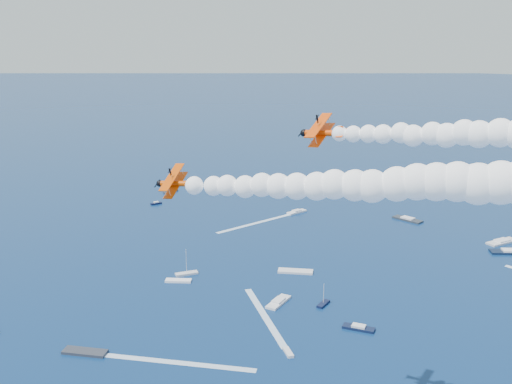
% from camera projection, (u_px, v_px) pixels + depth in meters
% --- Properties ---
extents(biplane_lead, '(9.18, 11.18, 8.88)m').
position_uv_depth(biplane_lead, '(323.00, 133.00, 110.91)').
color(biplane_lead, '#EE4405').
extents(biplane_trail, '(7.21, 8.74, 7.01)m').
position_uv_depth(biplane_trail, '(177.00, 184.00, 93.69)').
color(biplane_trail, '#D84704').
extents(smoke_trail_lead, '(53.18, 13.16, 9.93)m').
position_uv_depth(smoke_trail_lead, '(481.00, 134.00, 98.62)').
color(smoke_trail_lead, white).
extents(smoke_trail_trail, '(53.32, 15.55, 9.93)m').
position_uv_depth(smoke_trail_trail, '(355.00, 184.00, 85.39)').
color(smoke_trail_trail, white).
extents(spectator_boats, '(242.62, 182.05, 0.70)m').
position_uv_depth(spectator_boats, '(386.00, 277.00, 203.21)').
color(spectator_boats, silver).
rests_on(spectator_boats, ground).
extents(boat_wakes, '(141.76, 129.58, 0.04)m').
position_uv_depth(boat_wakes, '(321.00, 286.00, 197.35)').
color(boat_wakes, white).
rests_on(boat_wakes, ground).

